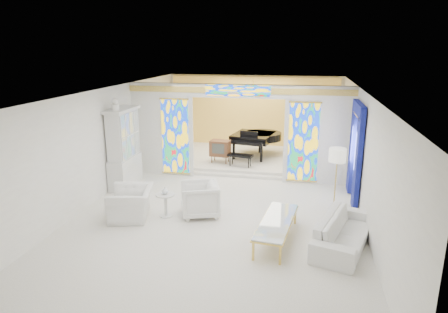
% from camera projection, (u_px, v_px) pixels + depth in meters
% --- Properties ---
extents(floor, '(12.00, 12.00, 0.00)m').
position_uv_depth(floor, '(226.00, 200.00, 11.04)').
color(floor, white).
rests_on(floor, ground).
extents(ceiling, '(7.00, 12.00, 0.02)m').
position_uv_depth(ceiling, '(226.00, 91.00, 10.24)').
color(ceiling, white).
rests_on(ceiling, wall_back).
extents(wall_back, '(7.00, 0.02, 3.00)m').
position_uv_depth(wall_back, '(254.00, 113.00, 16.31)').
color(wall_back, silver).
rests_on(wall_back, floor).
extents(wall_front, '(7.00, 0.02, 3.00)m').
position_uv_depth(wall_front, '(135.00, 264.00, 4.97)').
color(wall_front, silver).
rests_on(wall_front, floor).
extents(wall_left, '(0.02, 12.00, 3.00)m').
position_uv_depth(wall_left, '(105.00, 142.00, 11.30)').
color(wall_left, silver).
rests_on(wall_left, floor).
extents(wall_right, '(0.02, 12.00, 3.00)m').
position_uv_depth(wall_right, '(363.00, 154.00, 9.98)').
color(wall_right, silver).
rests_on(wall_right, floor).
extents(partition_wall, '(7.00, 0.22, 3.00)m').
position_uv_depth(partition_wall, '(238.00, 128.00, 12.48)').
color(partition_wall, silver).
rests_on(partition_wall, floor).
extents(stained_glass_left, '(0.90, 0.04, 2.40)m').
position_uv_depth(stained_glass_left, '(175.00, 137.00, 12.86)').
color(stained_glass_left, gold).
rests_on(stained_glass_left, partition_wall).
extents(stained_glass_right, '(0.90, 0.04, 2.40)m').
position_uv_depth(stained_glass_right, '(303.00, 142.00, 12.10)').
color(stained_glass_right, gold).
rests_on(stained_glass_right, partition_wall).
extents(stained_glass_transom, '(2.00, 0.04, 0.34)m').
position_uv_depth(stained_glass_transom, '(238.00, 91.00, 12.07)').
color(stained_glass_transom, gold).
rests_on(stained_glass_transom, partition_wall).
extents(alcove_platform, '(6.80, 3.80, 0.18)m').
position_uv_depth(alcove_platform, '(247.00, 158.00, 14.89)').
color(alcove_platform, white).
rests_on(alcove_platform, floor).
extents(gold_curtain_back, '(6.70, 0.10, 2.90)m').
position_uv_depth(gold_curtain_back, '(253.00, 113.00, 16.20)').
color(gold_curtain_back, '#E3B64F').
rests_on(gold_curtain_back, wall_back).
extents(chandelier, '(0.48, 0.48, 0.30)m').
position_uv_depth(chandelier, '(253.00, 92.00, 14.10)').
color(chandelier, gold).
rests_on(chandelier, ceiling).
extents(blue_drapes, '(0.14, 1.85, 2.65)m').
position_uv_depth(blue_drapes, '(356.00, 145.00, 10.64)').
color(blue_drapes, navy).
rests_on(blue_drapes, wall_right).
extents(china_cabinet, '(0.56, 1.46, 2.72)m').
position_uv_depth(china_cabinet, '(124.00, 149.00, 11.89)').
color(china_cabinet, silver).
rests_on(china_cabinet, floor).
extents(armchair_left, '(1.25, 1.36, 0.75)m').
position_uv_depth(armchair_left, '(131.00, 203.00, 9.85)').
color(armchair_left, white).
rests_on(armchair_left, floor).
extents(armchair_right, '(1.17, 1.16, 0.84)m').
position_uv_depth(armchair_right, '(200.00, 199.00, 9.97)').
color(armchair_right, silver).
rests_on(armchair_right, floor).
extents(sofa, '(1.52, 2.42, 0.66)m').
position_uv_depth(sofa, '(344.00, 232.00, 8.43)').
color(sofa, white).
rests_on(sofa, floor).
extents(side_table, '(0.53, 0.53, 0.60)m').
position_uv_depth(side_table, '(166.00, 202.00, 9.90)').
color(side_table, silver).
rests_on(side_table, floor).
extents(vase, '(0.19, 0.19, 0.17)m').
position_uv_depth(vase, '(165.00, 191.00, 9.82)').
color(vase, silver).
rests_on(vase, side_table).
extents(coffee_table, '(0.90, 2.17, 0.47)m').
position_uv_depth(coffee_table, '(277.00, 222.00, 8.65)').
color(coffee_table, silver).
rests_on(coffee_table, floor).
extents(floor_lamp, '(0.42, 0.42, 1.71)m').
position_uv_depth(floor_lamp, '(337.00, 158.00, 9.78)').
color(floor_lamp, gold).
rests_on(floor_lamp, floor).
extents(grand_piano, '(1.93, 2.69, 1.04)m').
position_uv_depth(grand_piano, '(257.00, 137.00, 14.68)').
color(grand_piano, black).
rests_on(grand_piano, alcove_platform).
extents(tv_console, '(0.71, 0.52, 0.78)m').
position_uv_depth(tv_console, '(220.00, 148.00, 13.90)').
color(tv_console, '#54331E').
rests_on(tv_console, alcove_platform).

